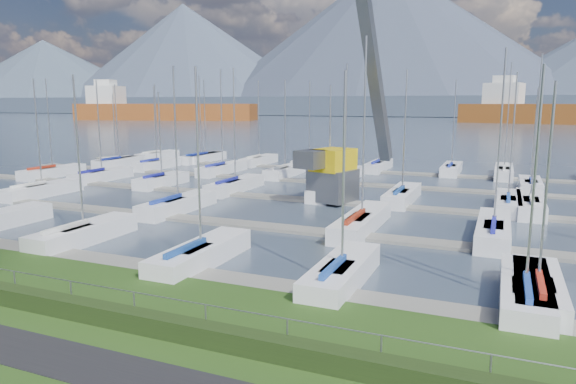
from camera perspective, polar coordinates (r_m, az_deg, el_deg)
The scene contains 10 objects.
path at distance 17.41m, azimuth -20.46°, elevation -17.79°, with size 160.00×2.00×0.04m, color black.
water at distance 274.38m, azimuth 20.62°, elevation 7.52°, with size 800.00×540.00×0.20m, color #3C4858.
hedge at distance 19.03m, azimuth -15.03°, elevation -13.91°, with size 80.00×0.70×0.70m, color #213212.
fence at distance 19.00m, azimuth -14.40°, elevation -11.14°, with size 0.04×0.04×80.00m, color gray.
foothill at distance 344.21m, azimuth 21.18°, elevation 8.90°, with size 900.00×80.00×12.00m, color #3F4B5C.
mountains at distance 420.46m, azimuth 22.90°, elevation 14.41°, with size 1190.00×360.00×115.00m.
docks at distance 42.28m, azimuth 7.35°, elevation -1.30°, with size 90.00×41.60×0.25m.
crane at distance 43.20m, azimuth 6.16°, elevation 6.39°, with size 5.36×13.46×22.35m.
cargo_ship_west at distance 259.06m, azimuth -14.30°, elevation 8.64°, with size 88.34×38.73×21.50m.
sailboat_fleet at distance 45.24m, azimuth 6.58°, elevation 6.50°, with size 74.57×50.00×12.83m.
Camera 1 is at (10.90, -14.03, 7.91)m, focal length 32.00 mm.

